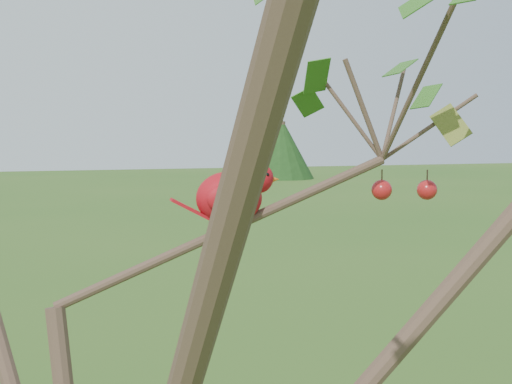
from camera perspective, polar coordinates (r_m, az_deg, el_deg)
crabapple_tree at (r=1.15m, az=-12.00°, el=-1.85°), size 2.35×2.05×2.95m
cardinal at (r=1.29m, az=-1.88°, el=-0.25°), size 0.20×0.11×0.14m
distant_trees at (r=24.38m, az=-15.81°, el=2.62°), size 40.02×14.71×2.88m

